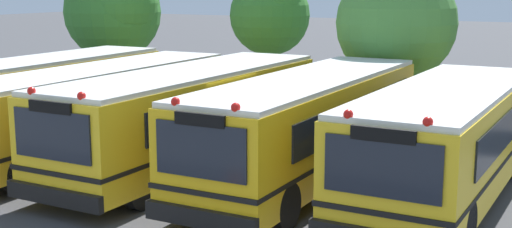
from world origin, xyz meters
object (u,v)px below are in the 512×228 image
Objects in this scene: school_bus_0 at (24,97)px; school_bus_4 at (446,138)px; school_bus_2 at (191,114)px; tree_2 at (400,23)px; school_bus_1 at (94,107)px; school_bus_3 at (309,124)px; tree_0 at (115,9)px; tree_1 at (271,13)px.

school_bus_4 is (13.12, 0.17, 0.03)m from school_bus_0.
school_bus_2 is 8.26m from tree_2.
school_bus_3 is (6.63, 0.38, 0.06)m from school_bus_1.
tree_2 is (13.33, -1.70, -0.16)m from tree_0.
tree_0 reaches higher than school_bus_2.
tree_2 is (6.80, 7.29, 2.24)m from school_bus_1.
tree_1 reaches higher than school_bus_3.
school_bus_2 is 1.78× the size of tree_0.
tree_0 is at bearing 172.73° from tree_2.
school_bus_2 reaches higher than school_bus_0.
school_bus_0 is 2.20× the size of tree_1.
school_bus_4 is (3.38, 0.06, -0.02)m from school_bus_3.
school_bus_0 is 12.34m from tree_2.
school_bus_0 is at bearing -5.69° from school_bus_1.
school_bus_2 is 6.77m from school_bus_4.
tree_0 is (-9.79, 8.84, 2.34)m from school_bus_2.
school_bus_3 is 11.55m from tree_1.
school_bus_1 is 6.64m from school_bus_3.
tree_1 is at bearing -45.10° from school_bus_4.
tree_0 is at bearing -41.35° from school_bus_2.
school_bus_1 is at bearing 173.66° from school_bus_0.
school_bus_2 is at bearing 3.92° from school_bus_3.
school_bus_1 is 10.22m from tree_2.
school_bus_0 is at bearing -144.68° from tree_2.
tree_2 is at bearing -91.31° from school_bus_3.
school_bus_2 reaches higher than school_bus_1.
tree_0 is at bearing -69.82° from school_bus_0.
tree_1 is at bearing -94.41° from school_bus_1.
tree_1 reaches higher than school_bus_1.
school_bus_3 is 1.09× the size of school_bus_4.
school_bus_2 is at bearing 2.99° from school_bus_4.
school_bus_2 is 10.44m from tree_1.
tree_1 is (-5.97, 9.62, 2.28)m from school_bus_3.
tree_0 reaches higher than tree_2.
school_bus_3 is at bearing -177.34° from school_bus_1.
tree_0 reaches higher than school_bus_0.
school_bus_1 is 1.95× the size of tree_2.
school_bus_4 is at bearing -64.86° from tree_2.
tree_0 is at bearing -26.79° from school_bus_4.
school_bus_3 is at bearing -58.18° from tree_1.
tree_2 is (6.14, -2.71, -0.10)m from tree_1.
school_bus_2 is 13.39m from tree_0.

